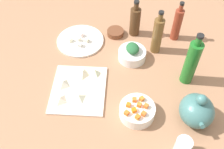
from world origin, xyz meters
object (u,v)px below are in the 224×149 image
at_px(cutting_board, 79,90).
at_px(bottle_0, 191,62).
at_px(bottle_1, 177,24).
at_px(bottle_3, 135,21).
at_px(bowl_carrots, 137,111).
at_px(bowl_greens, 132,55).
at_px(bowl_small_side, 115,33).
at_px(drinking_glass_0, 182,147).
at_px(plate_tofu, 80,41).
at_px(teapot, 197,110).
at_px(bottle_2, 157,35).

relative_size(cutting_board, bottle_0, 0.99).
bearing_deg(bottle_1, bottle_3, -98.62).
bearing_deg(bowl_carrots, bowl_greens, -178.28).
relative_size(bowl_small_side, drinking_glass_0, 1.01).
height_order(cutting_board, bottle_3, bottle_3).
bearing_deg(plate_tofu, bottle_3, 103.57).
bearing_deg(bottle_1, drinking_glass_0, -5.73).
relative_size(teapot, bottle_0, 0.60).
distance_m(bottle_0, bottle_1, 0.31).
height_order(bottle_2, drinking_glass_0, bottle_2).
bearing_deg(bowl_greens, bottle_1, 123.97).
bearing_deg(plate_tofu, bottle_2, 81.40).
relative_size(bowl_carrots, bottle_3, 0.72).
xyz_separation_m(cutting_board, bottle_0, (-0.07, 0.52, 0.12)).
distance_m(bottle_1, drinking_glass_0, 0.68).
relative_size(bottle_2, bottle_3, 1.17).
bearing_deg(bowl_carrots, cutting_board, -115.59).
xyz_separation_m(cutting_board, drinking_glass_0, (0.30, 0.44, 0.04)).
relative_size(bottle_1, bottle_3, 1.08).
bearing_deg(bottle_0, bowl_greens, -118.11).
xyz_separation_m(bowl_small_side, bottle_2, (0.12, 0.21, 0.09)).
distance_m(bowl_greens, bowl_small_side, 0.21).
xyz_separation_m(bottle_3, drinking_glass_0, (0.71, 0.16, -0.04)).
bearing_deg(bottle_2, bowl_greens, -63.38).
height_order(bottle_0, drinking_glass_0, bottle_0).
bearing_deg(bowl_carrots, drinking_glass_0, 43.99).
xyz_separation_m(bowl_greens, bottle_0, (0.14, 0.26, 0.10)).
height_order(bowl_carrots, bottle_1, bottle_1).
distance_m(bowl_greens, drinking_glass_0, 0.54).
distance_m(bowl_carrots, bottle_0, 0.34).
bearing_deg(plate_tofu, cutting_board, 3.99).
xyz_separation_m(plate_tofu, bottle_3, (-0.07, 0.30, 0.08)).
bearing_deg(plate_tofu, bowl_carrots, 32.16).
relative_size(teapot, bottle_3, 0.80).
bearing_deg(bowl_greens, drinking_glass_0, 18.98).
xyz_separation_m(cutting_board, bottle_2, (-0.28, 0.39, 0.10)).
height_order(bowl_carrots, bottle_3, bottle_3).
xyz_separation_m(cutting_board, bottle_1, (-0.38, 0.50, 0.09)).
distance_m(teapot, drinking_glass_0, 0.18).
bearing_deg(bottle_0, drinking_glass_0, -12.52).
bearing_deg(bowl_carrots, bottle_2, 163.90).
bearing_deg(bottle_2, drinking_glass_0, 4.90).
bearing_deg(bottle_3, plate_tofu, -76.43).
bearing_deg(teapot, bowl_greens, -144.34).
relative_size(bottle_3, drinking_glass_0, 2.32).
relative_size(cutting_board, bottle_1, 1.22).
distance_m(bowl_greens, bottle_3, 0.21).
xyz_separation_m(bottle_2, bottle_3, (-0.14, -0.11, -0.02)).
relative_size(bowl_greens, bowl_small_side, 1.52).
xyz_separation_m(cutting_board, bowl_greens, (-0.21, 0.26, 0.02)).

